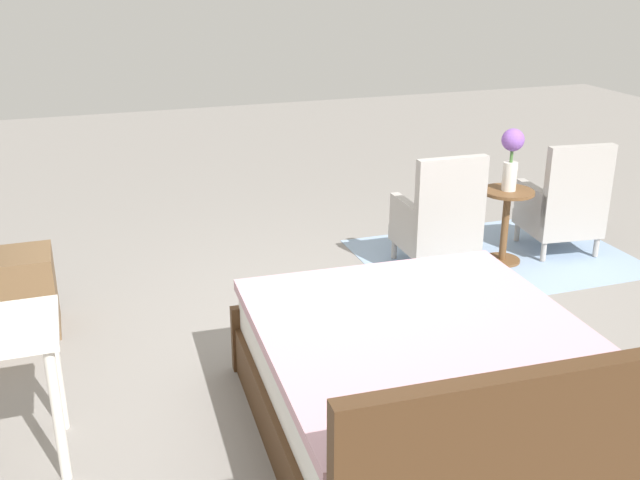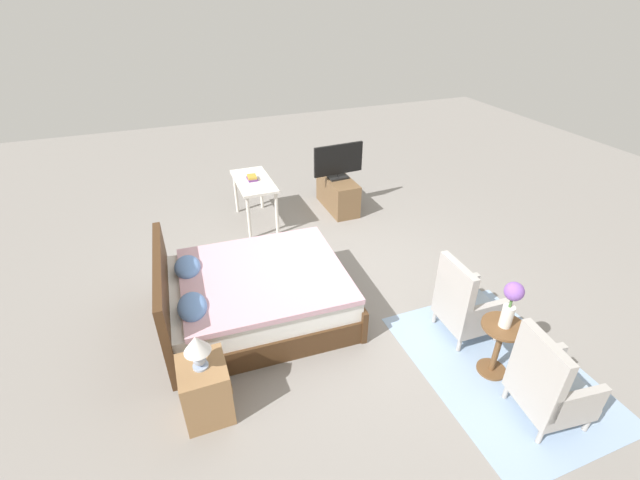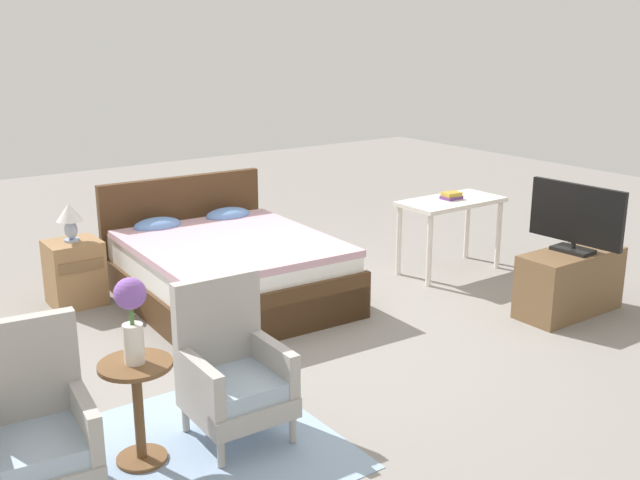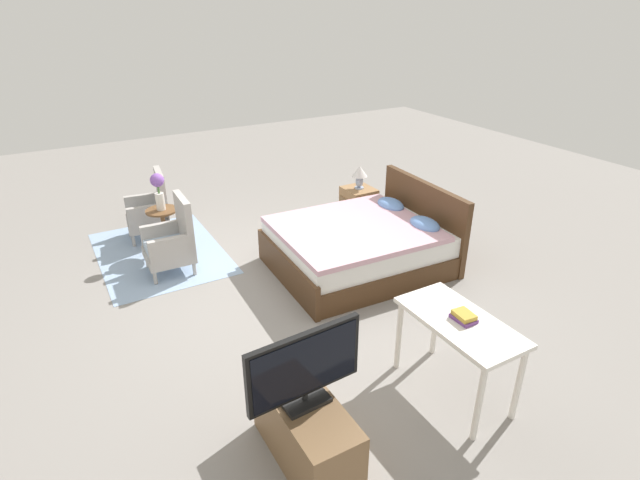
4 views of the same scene
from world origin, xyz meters
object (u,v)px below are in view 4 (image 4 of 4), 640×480
at_px(side_table, 164,225).
at_px(book_stack, 464,317).
at_px(nightstand, 358,207).
at_px(vanity_desk, 459,331).
at_px(tv_flatscreen, 305,368).
at_px(tv_stand, 306,431).
at_px(armchair_by_window_left, 151,211).
at_px(flower_vase, 158,188).
at_px(bed, 362,245).
at_px(table_lamp, 360,174).
at_px(armchair_by_window_right, 172,242).

bearing_deg(side_table, book_stack, 20.65).
height_order(nightstand, vanity_desk, vanity_desk).
bearing_deg(tv_flatscreen, tv_stand, -176.75).
bearing_deg(armchair_by_window_left, tv_flatscreen, 0.86).
relative_size(flower_vase, book_stack, 2.49).
relative_size(armchair_by_window_left, tv_stand, 0.96).
xyz_separation_m(bed, tv_stand, (2.18, -1.95, -0.03)).
height_order(table_lamp, tv_flatscreen, tv_flatscreen).
xyz_separation_m(armchair_by_window_left, flower_vase, (0.55, 0.04, 0.50)).
distance_m(flower_vase, vanity_desk, 4.07).
relative_size(tv_stand, tv_flatscreen, 1.15).
bearing_deg(tv_flatscreen, vanity_desk, 90.35).
distance_m(armchair_by_window_right, nightstand, 2.70).
height_order(armchair_by_window_right, nightstand, armchair_by_window_right).
xyz_separation_m(flower_vase, table_lamp, (0.52, 2.66, -0.10)).
bearing_deg(nightstand, side_table, -101.16).
bearing_deg(book_stack, tv_stand, -90.36).
height_order(flower_vase, nightstand, flower_vase).
xyz_separation_m(bed, flower_vase, (-1.62, -1.98, 0.58)).
distance_m(tv_flatscreen, vanity_desk, 1.41).
distance_m(tv_stand, tv_flatscreen, 0.56).
height_order(armchair_by_window_right, table_lamp, armchair_by_window_right).
height_order(bed, armchair_by_window_left, bed).
bearing_deg(tv_stand, nightstand, 141.29).
height_order(flower_vase, tv_flatscreen, tv_flatscreen).
bearing_deg(armchair_by_window_left, book_stack, 18.65).
relative_size(bed, side_table, 3.46).
bearing_deg(flower_vase, book_stack, 20.65).
relative_size(flower_vase, tv_stand, 0.50).
height_order(tv_flatscreen, book_stack, tv_flatscreen).
distance_m(side_table, flower_vase, 0.51).
bearing_deg(table_lamp, armchair_by_window_right, -89.19).
relative_size(bed, tv_stand, 2.13).
bearing_deg(armchair_by_window_left, bed, 42.76).
height_order(side_table, flower_vase, flower_vase).
bearing_deg(nightstand, tv_flatscreen, -38.68).
bearing_deg(vanity_desk, nightstand, 159.33).
bearing_deg(armchair_by_window_right, side_table, 176.24).
relative_size(armchair_by_window_right, vanity_desk, 0.88).
height_order(tv_stand, tv_flatscreen, tv_flatscreen).
xyz_separation_m(tv_flatscreen, vanity_desk, (-0.01, 1.39, -0.22)).
bearing_deg(bed, side_table, -129.40).
relative_size(table_lamp, book_stack, 1.72).
xyz_separation_m(armchair_by_window_right, table_lamp, (-0.04, 2.70, 0.40)).
height_order(armchair_by_window_right, book_stack, armchair_by_window_right).
bearing_deg(tv_flatscreen, bed, 138.31).
bearing_deg(flower_vase, tv_stand, 0.43).
height_order(armchair_by_window_left, book_stack, armchair_by_window_left).
relative_size(side_table, flower_vase, 1.24).
height_order(armchair_by_window_left, nightstand, armchair_by_window_left).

